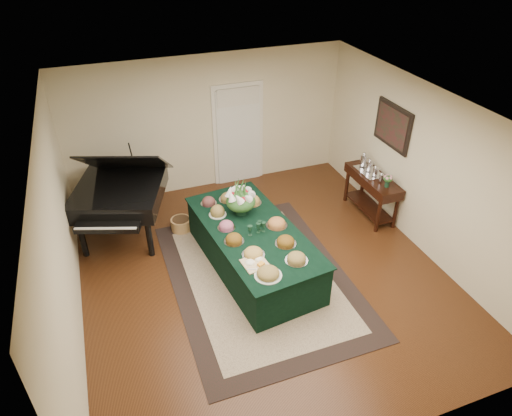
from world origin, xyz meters
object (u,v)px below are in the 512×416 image
object	(u,v)px
mahogany_sideboard	(372,185)
floral_centerpiece	(241,198)
buffet_table	(253,248)
grand_piano	(120,193)

from	to	relation	value
mahogany_sideboard	floral_centerpiece	bearing A→B (deg)	-175.70
floral_centerpiece	buffet_table	bearing A→B (deg)	-87.05
buffet_table	mahogany_sideboard	bearing A→B (deg)	14.84
buffet_table	floral_centerpiece	bearing A→B (deg)	92.95
floral_centerpiece	grand_piano	world-z (taller)	grand_piano
floral_centerpiece	mahogany_sideboard	world-z (taller)	floral_centerpiece
floral_centerpiece	grand_piano	distance (m)	2.10
grand_piano	floral_centerpiece	bearing A→B (deg)	-31.45
mahogany_sideboard	grand_piano	bearing A→B (deg)	168.48
floral_centerpiece	mahogany_sideboard	xyz separation A→B (m)	(2.61, 0.20, -0.39)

